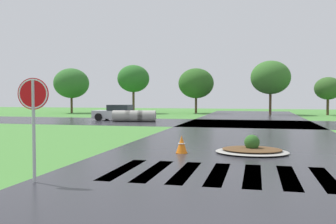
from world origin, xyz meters
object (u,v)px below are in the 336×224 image
Objects in this scene: drainage_pipe_stack at (134,116)px; median_island at (252,150)px; stop_sign at (33,105)px; traffic_cone at (182,145)px; car_white_sedan at (119,113)px.

median_island is at bearing -57.66° from drainage_pipe_stack.
traffic_cone is (2.55, 5.40, -1.56)m from stop_sign.
median_island is 18.08m from drainage_pipe_stack.
drainage_pipe_stack is (-4.61, 21.26, -1.41)m from stop_sign.
stop_sign is at bearing -77.76° from drainage_pipe_stack.
stop_sign reaches higher than drainage_pipe_stack.
car_white_sedan is at bearing 117.72° from traffic_cone.
drainage_pipe_stack is 5.62× the size of traffic_cone.
stop_sign is 21.80m from drainage_pipe_stack.
car_white_sedan reaches higher than traffic_cone.
drainage_pipe_stack is (-9.67, 15.27, 0.33)m from median_island.
median_island is 0.62× the size of car_white_sedan.
traffic_cone is at bearing -65.70° from drainage_pipe_stack.
median_island reaches higher than traffic_cone.
car_white_sedan is (-6.48, 22.58, -1.24)m from stop_sign.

